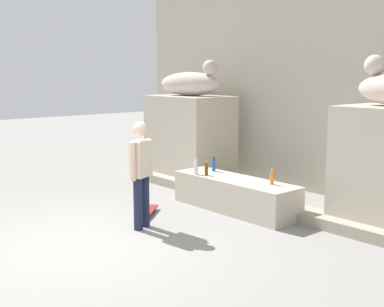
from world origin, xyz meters
TOP-DOWN VIEW (x-y plane):
  - ground_plane at (0.00, 0.00)m, footprint 40.00×40.00m
  - facade_wall at (0.00, 5.35)m, footprint 10.17×0.60m
  - pedestal_left at (-2.45, 3.99)m, footprint 1.82×1.23m
  - statue_reclining_left at (-2.42, 4.00)m, footprint 1.68×0.86m
  - ledge_block at (0.00, 2.93)m, footprint 2.46×0.73m
  - skater at (-0.22, 1.10)m, footprint 0.32×0.51m
  - skateboard at (-0.76, 1.59)m, footprint 0.67×0.74m
  - bottle_brown at (-0.54, 2.74)m, footprint 0.06×0.06m
  - bottle_blue at (-0.74, 3.11)m, footprint 0.07×0.07m
  - bottle_orange at (0.73, 3.06)m, footprint 0.06×0.06m
  - bottle_clear at (-0.73, 2.66)m, footprint 0.07×0.07m
  - stair_step at (0.00, 3.36)m, footprint 6.73×0.50m

SIDE VIEW (x-z plane):
  - ground_plane at x=0.00m, z-range 0.00..0.00m
  - skateboard at x=-0.76m, z-range 0.02..0.10m
  - stair_step at x=0.00m, z-range 0.00..0.18m
  - ledge_block at x=0.00m, z-range 0.00..0.57m
  - bottle_brown at x=-0.54m, z-range 0.54..0.80m
  - bottle_orange at x=0.73m, z-range 0.54..0.81m
  - bottle_clear at x=-0.73m, z-range 0.54..0.84m
  - bottle_blue at x=-0.74m, z-range 0.54..0.86m
  - skater at x=-0.22m, z-range 0.09..1.76m
  - pedestal_left at x=-2.45m, z-range 0.00..1.90m
  - statue_reclining_left at x=-2.42m, z-range 1.79..2.57m
  - facade_wall at x=0.00m, z-range 0.00..5.72m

